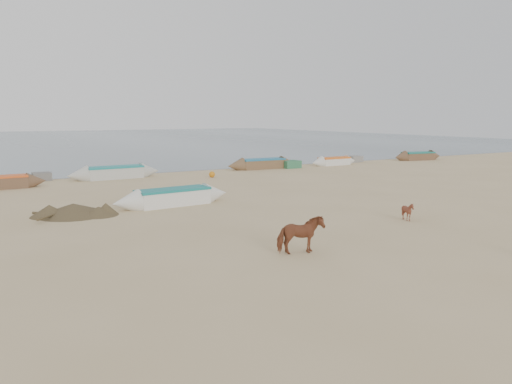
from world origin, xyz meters
The scene contains 8 objects.
ground centered at (0.00, 0.00, 0.00)m, with size 140.00×140.00×0.00m, color tan.
sea centered at (0.00, 82.00, 0.01)m, with size 160.00×160.00×0.00m, color slate.
cow_adult centered at (-2.18, -2.62, 0.63)m, with size 0.68×1.50×1.27m, color brown.
calf_front centered at (4.83, -0.68, 0.41)m, with size 0.66×0.74×0.82m, color brown.
near_canoe centered at (-2.56, 7.90, 0.43)m, with size 6.29×1.24×0.86m, color white, non-canonical shape.
debris_pile centered at (-7.37, 7.91, 0.26)m, with size 3.23×3.23×0.52m, color brown.
waterline_canoes centered at (-1.16, 20.26, 0.42)m, with size 61.30×3.87×0.89m.
beach_clutter centered at (3.23, 20.38, 0.30)m, with size 44.59×5.14×0.64m.
Camera 1 is at (-11.38, -15.58, 4.48)m, focal length 35.00 mm.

